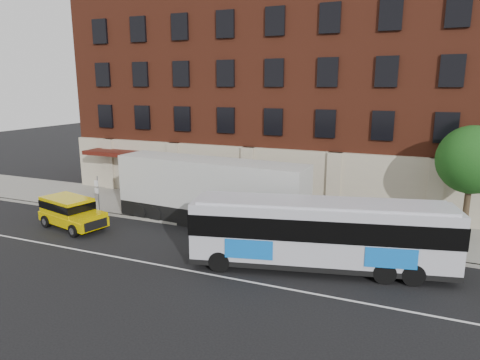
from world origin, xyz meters
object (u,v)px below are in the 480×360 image
at_px(city_bus, 321,232).
at_px(yellow_suv, 70,211).
at_px(sign_pole, 98,192).
at_px(shipping_container, 210,193).
at_px(street_tree, 473,162).

xyz_separation_m(city_bus, yellow_suv, (-15.03, 0.11, -0.76)).
distance_m(sign_pole, shipping_container, 7.98).
xyz_separation_m(yellow_suv, shipping_container, (7.44, 3.79, 0.95)).
distance_m(sign_pole, city_bus, 15.81).
bearing_deg(street_tree, sign_pole, -171.39).
distance_m(sign_pole, yellow_suv, 3.04).
height_order(street_tree, city_bus, street_tree).
distance_m(street_tree, city_bus, 9.53).
relative_size(yellow_suv, shipping_container, 0.40).
bearing_deg(city_bus, yellow_suv, 179.59).
relative_size(sign_pole, city_bus, 0.21).
bearing_deg(sign_pole, city_bus, -11.26).
relative_size(sign_pole, shipping_container, 0.21).
bearing_deg(yellow_suv, shipping_container, 27.00).
height_order(sign_pole, yellow_suv, sign_pole).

